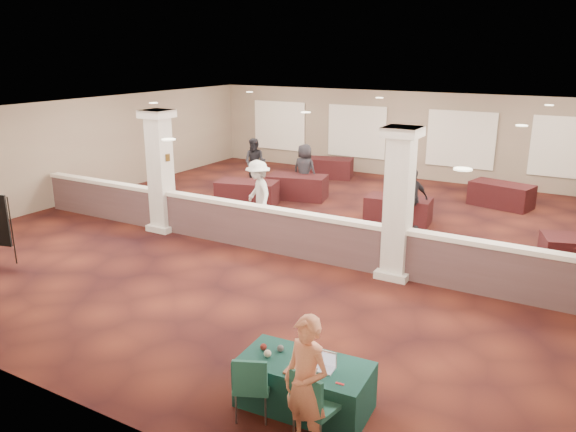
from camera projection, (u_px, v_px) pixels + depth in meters
The scene contains 31 objects.
ground at pixel (305, 235), 14.73m from camera, with size 16.00×16.00×0.00m, color #4A1B12.
wall_back at pixel (407, 135), 20.91m from camera, with size 16.00×0.04×3.20m, color #826A5A.
wall_front at pixel (27, 285), 7.63m from camera, with size 16.00×0.04×3.20m, color #826A5A.
wall_left at pixel (87, 149), 18.10m from camera, with size 0.04×16.00×3.20m, color #826A5A.
ceiling at pixel (306, 112), 13.81m from camera, with size 16.00×16.00×0.02m, color silver.
partition_wall at pixel (275, 229), 13.32m from camera, with size 15.60×0.28×1.10m.
column_left at pixel (160, 170), 14.69m from camera, with size 0.72×0.72×3.20m.
column_right at pixel (399, 203), 11.58m from camera, with size 0.72×0.72×3.20m.
sconce_left at pixel (152, 155), 14.72m from camera, with size 0.12×0.12×0.18m.
sconce_right at pixel (168, 157), 14.45m from camera, with size 0.12×0.12×0.18m.
near_table at pixel (304, 385), 7.56m from camera, with size 1.76×0.88×0.68m, color #0D312A.
conf_chair_main at pixel (313, 401), 6.78m from camera, with size 0.59×0.59×1.00m.
conf_chair_side at pixel (252, 382), 7.24m from camera, with size 0.62×0.62×0.94m.
woman at pixel (306, 385), 6.63m from camera, with size 0.63×0.42×1.74m, color #E08161.
far_table_front_left at pixel (247, 193), 17.46m from camera, with size 1.86×0.93×0.75m, color black.
far_table_front_center at pixel (398, 210), 15.71m from camera, with size 1.78×0.89×0.72m, color black.
far_table_back_left at pixel (328, 168), 21.21m from camera, with size 1.81×0.91×0.74m, color black.
far_table_back_center at pixel (297, 187), 18.23m from camera, with size 1.88×0.94×0.76m, color black.
far_table_back_right at pixel (501, 195), 17.28m from camera, with size 1.81×0.91×0.74m, color black.
attendee_a at pixel (255, 162), 19.79m from camera, with size 0.81×0.45×1.69m, color black.
attendee_b at pixel (258, 194), 15.15m from camera, with size 1.18×0.54×1.85m, color #BBBBB6.
attendee_c at pixel (411, 199), 15.04m from camera, with size 0.96×0.46×1.64m, color black.
attendee_d at pixel (304, 170), 18.44m from camera, with size 0.85×0.46×1.72m, color black.
laptop_base at pixel (323, 369), 7.30m from camera, with size 0.31×0.21×0.02m, color silver.
laptop_screen at pixel (326, 357), 7.36m from camera, with size 0.31×0.01×0.20m, color silver.
screen_glow at pixel (326, 359), 7.36m from camera, with size 0.28×0.00×0.18m, color silver.
knitting at pixel (300, 371), 7.24m from camera, with size 0.37×0.28×0.03m, color #D45422.
yarn_cream at pixel (268, 354), 7.58m from camera, with size 0.10×0.10×0.10m, color beige.
yarn_red at pixel (263, 347), 7.76m from camera, with size 0.09×0.09×0.09m, color maroon.
yarn_grey at pixel (280, 348), 7.72m from camera, with size 0.10×0.10×0.10m, color #505055.
scissors at pixel (340, 384), 6.98m from camera, with size 0.11×0.03×0.01m, color red.
Camera 1 is at (6.60, -12.32, 4.68)m, focal length 35.00 mm.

